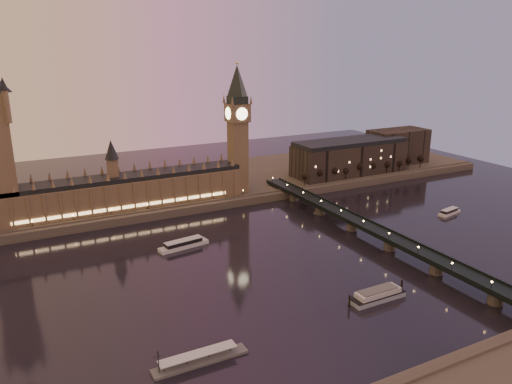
{
  "coord_description": "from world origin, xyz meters",
  "views": [
    {
      "loc": [
        -115.19,
        -236.37,
        124.6
      ],
      "look_at": [
        25.84,
        35.0,
        32.38
      ],
      "focal_mm": 35.0,
      "sensor_mm": 36.0,
      "label": 1
    }
  ],
  "objects": [
    {
      "name": "bare_tree_8",
      "position": [
        230.32,
        109.0,
        15.2
      ],
      "size": [
        6.06,
        6.06,
        12.33
      ],
      "color": "black",
      "rests_on": "ground"
    },
    {
      "name": "palace_of_westminster",
      "position": [
        -40.12,
        120.99,
        21.71
      ],
      "size": [
        180.0,
        26.62,
        52.0
      ],
      "color": "brown",
      "rests_on": "ground"
    },
    {
      "name": "bare_tree_7",
      "position": [
        215.56,
        109.0,
        15.2
      ],
      "size": [
        6.06,
        6.06,
        12.33
      ],
      "color": "black",
      "rests_on": "ground"
    },
    {
      "name": "pontoon_pier",
      "position": [
        -55.3,
        -71.88,
        1.15
      ],
      "size": [
        40.18,
        6.7,
        10.71
      ],
      "color": "#595B5E",
      "rests_on": "ground"
    },
    {
      "name": "city_block",
      "position": [
        194.94,
        130.93,
        22.24
      ],
      "size": [
        155.0,
        45.0,
        34.0
      ],
      "color": "black",
      "rests_on": "ground"
    },
    {
      "name": "bare_tree_4",
      "position": [
        171.27,
        109.0,
        15.2
      ],
      "size": [
        6.06,
        6.06,
        12.33
      ],
      "color": "black",
      "rests_on": "ground"
    },
    {
      "name": "cruise_boat_c",
      "position": [
        178.1,
        11.62,
        1.89
      ],
      "size": [
        22.15,
        9.98,
        4.28
      ],
      "rotation": [
        0.0,
        0.0,
        0.2
      ],
      "color": "silver",
      "rests_on": "ground"
    },
    {
      "name": "bare_tree_9",
      "position": [
        245.09,
        109.0,
        15.2
      ],
      "size": [
        6.06,
        6.06,
        12.33
      ],
      "color": "black",
      "rests_on": "ground"
    },
    {
      "name": "ground",
      "position": [
        0.0,
        0.0,
        0.0
      ],
      "size": [
        700.0,
        700.0,
        0.0
      ],
      "primitive_type": "plane",
      "color": "black",
      "rests_on": "ground"
    },
    {
      "name": "cruise_boat_a",
      "position": [
        -21.27,
        43.47,
        2.3
      ],
      "size": [
        33.31,
        11.69,
        5.22
      ],
      "rotation": [
        0.0,
        0.0,
        0.14
      ],
      "color": "silver",
      "rests_on": "ground"
    },
    {
      "name": "bare_tree_2",
      "position": [
        141.75,
        109.0,
        15.2
      ],
      "size": [
        6.06,
        6.06,
        12.33
      ],
      "color": "black",
      "rests_on": "ground"
    },
    {
      "name": "bare_tree_1",
      "position": [
        126.99,
        109.0,
        15.2
      ],
      "size": [
        6.06,
        6.06,
        12.33
      ],
      "color": "black",
      "rests_on": "ground"
    },
    {
      "name": "bare_tree_6",
      "position": [
        200.8,
        109.0,
        15.2
      ],
      "size": [
        6.06,
        6.06,
        12.33
      ],
      "color": "black",
      "rests_on": "ground"
    },
    {
      "name": "westminster_bridge",
      "position": [
        91.61,
        0.0,
        5.52
      ],
      "size": [
        13.2,
        260.0,
        15.3
      ],
      "color": "black",
      "rests_on": "ground"
    },
    {
      "name": "far_embankment",
      "position": [
        30.0,
        165.0,
        3.0
      ],
      "size": [
        560.0,
        130.0,
        6.0
      ],
      "primitive_type": "cube",
      "color": "#423D35",
      "rests_on": "ground"
    },
    {
      "name": "bare_tree_5",
      "position": [
        186.04,
        109.0,
        15.2
      ],
      "size": [
        6.06,
        6.06,
        12.33
      ],
      "color": "black",
      "rests_on": "ground"
    },
    {
      "name": "moored_barge",
      "position": [
        42.81,
        -65.03,
        2.72
      ],
      "size": [
        35.13,
        8.91,
        6.44
      ],
      "rotation": [
        0.0,
        0.0,
        0.01
      ],
      "color": "#92A3BA",
      "rests_on": "ground"
    },
    {
      "name": "bare_tree_3",
      "position": [
        156.51,
        109.0,
        15.2
      ],
      "size": [
        6.06,
        6.06,
        12.33
      ],
      "color": "black",
      "rests_on": "ground"
    },
    {
      "name": "big_ben",
      "position": [
        53.99,
        120.99,
        63.95
      ],
      "size": [
        17.68,
        17.68,
        104.0
      ],
      "color": "brown",
      "rests_on": "ground"
    },
    {
      "name": "bare_tree_0",
      "position": [
        112.22,
        109.0,
        15.2
      ],
      "size": [
        6.06,
        6.06,
        12.33
      ],
      "color": "black",
      "rests_on": "ground"
    }
  ]
}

